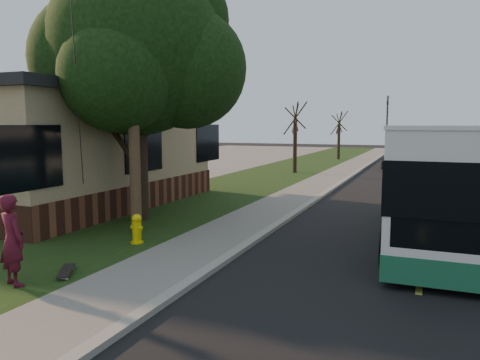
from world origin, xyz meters
name	(u,v)px	position (x,y,z in m)	size (l,w,h in m)	color
ground	(233,257)	(0.00, 0.00, 0.00)	(120.00, 120.00, 0.00)	black
road	(425,201)	(4.00, 10.00, 0.01)	(8.00, 80.00, 0.01)	black
curb	(324,194)	(0.00, 10.00, 0.06)	(0.25, 80.00, 0.12)	gray
sidewalk	(301,193)	(-1.00, 10.00, 0.04)	(2.00, 80.00, 0.08)	slate
grass_verge	(227,189)	(-4.50, 10.00, 0.04)	(5.00, 80.00, 0.07)	black
building_lot	(58,180)	(-14.50, 10.00, 0.02)	(15.00, 80.00, 0.04)	slate
fire_hydrant	(137,229)	(-2.60, 0.00, 0.43)	(0.32, 0.32, 0.74)	yellow
utility_pole	(132,63)	(-3.31, 0.99, 4.63)	(2.86, 3.21, 9.07)	#473321
leafy_tree	(139,52)	(-4.17, 2.65, 5.17)	(6.30, 6.00, 7.80)	black
bare_tree_near	(295,138)	(-3.50, 18.00, 2.15)	(1.38, 1.21, 4.31)	black
bare_tree_far	(339,136)	(-3.00, 30.00, 2.00)	(1.38, 1.21, 4.03)	black
traffic_signal	(387,122)	(0.50, 34.00, 3.16)	(0.18, 0.22, 5.50)	#2D2D30
transit_bus	(444,176)	(4.47, 4.51, 1.60)	(2.55, 11.07, 3.00)	silver
skateboarder	(12,240)	(-2.93, -3.43, 0.92)	(0.62, 0.41, 1.70)	#4C0F1F
skateboard_main	(66,271)	(-2.50, -2.58, 0.13)	(0.68, 0.88, 0.08)	black
dumpster	(45,187)	(-9.50, 4.00, 0.62)	(1.40, 1.15, 1.16)	black
distant_car	(403,156)	(2.42, 24.22, 0.86)	(2.04, 5.06, 1.72)	black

